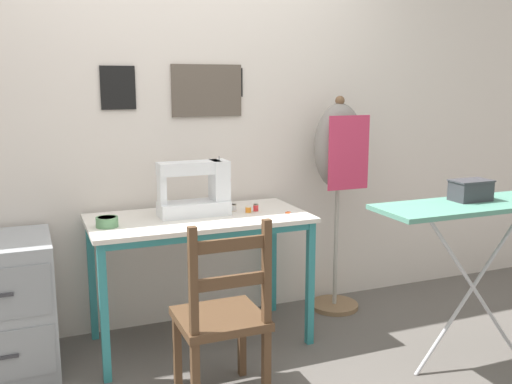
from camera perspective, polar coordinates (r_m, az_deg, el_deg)
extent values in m
plane|color=#5B5651|center=(3.22, -3.87, -16.79)|extent=(14.00, 14.00, 0.00)
cube|color=silver|center=(3.51, -7.64, 7.22)|extent=(10.00, 0.05, 2.55)
cube|color=brown|center=(3.52, -4.93, 10.07)|extent=(0.44, 0.02, 0.31)
cube|color=black|center=(3.40, -13.64, 10.10)|extent=(0.20, 0.01, 0.25)
cube|color=black|center=(3.57, -2.42, 10.89)|extent=(0.13, 0.01, 0.17)
cube|color=silver|center=(3.23, -5.74, -2.63)|extent=(1.23, 0.61, 0.02)
cube|color=teal|center=(2.99, -4.28, -4.36)|extent=(1.15, 0.03, 0.04)
cube|color=teal|center=(2.99, -14.94, -11.69)|extent=(0.04, 0.04, 0.73)
cube|color=teal|center=(3.31, 5.43, -9.11)|extent=(0.04, 0.04, 0.73)
cube|color=teal|center=(3.49, -16.08, -8.44)|extent=(0.04, 0.04, 0.73)
cube|color=teal|center=(3.77, 1.66, -6.57)|extent=(0.04, 0.04, 0.73)
cube|color=white|center=(3.25, -6.23, -1.64)|extent=(0.40, 0.17, 0.08)
cube|color=white|center=(3.26, -3.68, 1.21)|extent=(0.09, 0.14, 0.23)
cube|color=white|center=(3.20, -6.70, 2.40)|extent=(0.35, 0.12, 0.07)
cube|color=white|center=(3.18, -9.40, 0.20)|extent=(0.04, 0.09, 0.16)
cylinder|color=#B22D2D|center=(3.28, -2.81, 1.27)|extent=(0.02, 0.06, 0.06)
cylinder|color=#99999E|center=(3.24, -3.71, 3.41)|extent=(0.01, 0.01, 0.02)
cylinder|color=#56895B|center=(3.07, -14.67, -2.92)|extent=(0.12, 0.12, 0.05)
cylinder|color=#2F4B32|center=(3.07, -14.69, -2.50)|extent=(0.09, 0.09, 0.01)
cube|color=silver|center=(3.27, 4.31, -2.20)|extent=(0.08, 0.09, 0.00)
cube|color=silver|center=(3.26, 4.18, -2.24)|extent=(0.05, 0.10, 0.00)
torus|color=#DB511E|center=(3.29, 3.22, -2.08)|extent=(0.03, 0.03, 0.01)
torus|color=#DB511E|center=(3.30, 3.26, -2.06)|extent=(0.03, 0.03, 0.01)
cylinder|color=silver|center=(3.34, -2.28, -1.57)|extent=(0.03, 0.03, 0.04)
cylinder|color=beige|center=(3.34, -2.28, -1.26)|extent=(0.04, 0.04, 0.00)
cylinder|color=beige|center=(3.35, -2.28, -1.87)|extent=(0.04, 0.04, 0.00)
cylinder|color=orange|center=(3.29, -0.78, -1.77)|extent=(0.03, 0.03, 0.04)
cylinder|color=beige|center=(3.29, -0.78, -1.46)|extent=(0.04, 0.04, 0.00)
cylinder|color=beige|center=(3.30, -0.78, -2.07)|extent=(0.04, 0.04, 0.00)
cylinder|color=red|center=(3.33, -0.02, -1.59)|extent=(0.03, 0.03, 0.04)
cylinder|color=beige|center=(3.32, -0.02, -1.25)|extent=(0.04, 0.04, 0.00)
cylinder|color=beige|center=(3.33, -0.02, -1.93)|extent=(0.04, 0.04, 0.00)
cube|color=#513823|center=(2.75, -3.63, -12.50)|extent=(0.40, 0.38, 0.04)
cube|color=#513823|center=(2.94, -7.87, -15.54)|extent=(0.04, 0.04, 0.38)
cube|color=#513823|center=(3.03, -1.42, -14.59)|extent=(0.04, 0.04, 0.38)
cube|color=#513823|center=(2.66, -6.08, -18.45)|extent=(0.04, 0.04, 0.38)
cube|color=#513823|center=(2.76, 1.03, -17.25)|extent=(0.04, 0.04, 0.38)
cube|color=#513823|center=(2.47, -6.30, -8.88)|extent=(0.04, 0.04, 0.48)
cube|color=#513823|center=(2.58, 1.07, -7.96)|extent=(0.04, 0.04, 0.48)
cube|color=#513823|center=(2.47, -2.56, -5.28)|extent=(0.34, 0.02, 0.06)
cube|color=#513823|center=(2.52, -2.53, -8.94)|extent=(0.34, 0.02, 0.06)
cube|color=#93999E|center=(3.28, -23.70, -10.37)|extent=(0.48, 0.53, 0.71)
cube|color=gray|center=(2.98, -24.05, -9.36)|extent=(0.44, 0.01, 0.26)
cube|color=#333338|center=(2.97, -24.05, -9.43)|extent=(0.10, 0.01, 0.02)
cube|color=gray|center=(3.10, -23.58, -14.82)|extent=(0.44, 0.01, 0.26)
cube|color=#333338|center=(3.09, -23.59, -14.90)|extent=(0.10, 0.01, 0.02)
cylinder|color=#846647|center=(3.96, 7.83, -11.16)|extent=(0.32, 0.32, 0.03)
cylinder|color=#ADA89E|center=(3.81, 8.01, -4.88)|extent=(0.03, 0.03, 0.87)
ellipsoid|color=gray|center=(3.69, 8.27, 4.54)|extent=(0.33, 0.24, 0.55)
sphere|color=brown|center=(3.67, 8.39, 9.04)|extent=(0.06, 0.06, 0.06)
cube|color=#C63356|center=(3.59, 9.26, 3.88)|extent=(0.28, 0.01, 0.46)
cube|color=#518E7A|center=(3.14, 21.42, -1.17)|extent=(1.13, 0.35, 0.02)
cylinder|color=#B7B7BC|center=(3.25, 20.87, -8.88)|extent=(0.70, 0.02, 0.88)
cylinder|color=#B7B7BC|center=(3.25, 20.87, -8.88)|extent=(0.70, 0.02, 0.88)
cube|color=#333338|center=(3.15, 20.67, 0.09)|extent=(0.20, 0.12, 0.10)
cube|color=#38383D|center=(3.14, 20.74, 1.07)|extent=(0.21, 0.13, 0.01)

